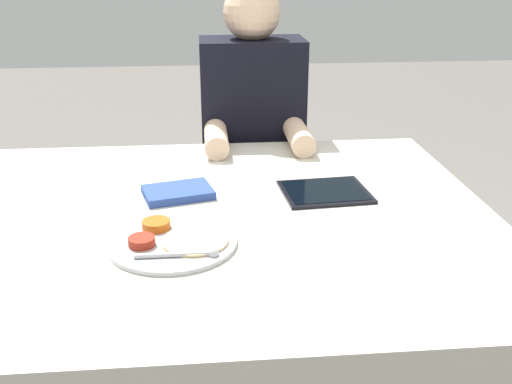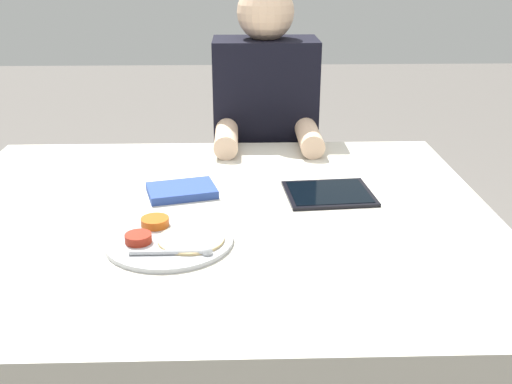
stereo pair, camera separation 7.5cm
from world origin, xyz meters
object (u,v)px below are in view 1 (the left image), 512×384
(red_notebook, at_px, (178,193))
(tablet_device, at_px, (325,192))
(thali_tray, at_px, (173,241))
(person_diner, at_px, (252,176))

(red_notebook, height_order, tablet_device, red_notebook)
(thali_tray, height_order, tablet_device, thali_tray)
(red_notebook, distance_m, tablet_device, 0.36)
(thali_tray, relative_size, red_notebook, 1.42)
(thali_tray, height_order, red_notebook, thali_tray)
(red_notebook, height_order, person_diner, person_diner)
(tablet_device, bearing_deg, red_notebook, 177.50)
(tablet_device, relative_size, person_diner, 0.19)
(red_notebook, relative_size, tablet_device, 0.83)
(thali_tray, xyz_separation_m, red_notebook, (0.00, 0.26, 0.00))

